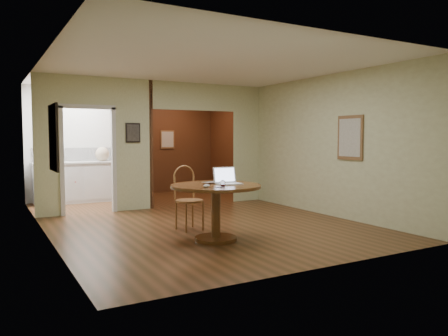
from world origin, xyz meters
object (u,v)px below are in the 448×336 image
chair (187,194)px  open_laptop (227,180)px  dining_table (216,199)px  closed_laptop (215,183)px

chair → open_laptop: 1.01m
dining_table → chair: chair is taller
open_laptop → closed_laptop: 0.20m
open_laptop → chair: bearing=108.4°
chair → open_laptop: bearing=-84.0°
dining_table → open_laptop: bearing=-2.9°
open_laptop → closed_laptop: size_ratio=1.06×
chair → closed_laptop: (0.09, -0.79, 0.25)m
chair → open_laptop: open_laptop is taller
dining_table → chair: size_ratio=1.25×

